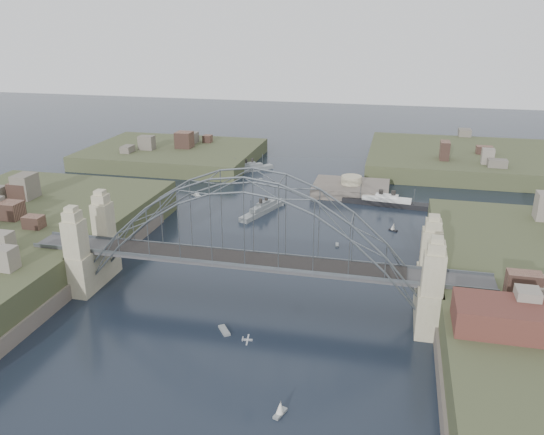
{
  "coord_description": "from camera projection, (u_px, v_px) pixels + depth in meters",
  "views": [
    {
      "loc": [
        24.31,
        -86.46,
        49.42
      ],
      "look_at": [
        0.0,
        18.0,
        10.0
      ],
      "focal_mm": 36.1,
      "sensor_mm": 36.0,
      "label": 1
    }
  ],
  "objects": [
    {
      "name": "ground",
      "position": [
        250.0,
        301.0,
        101.26
      ],
      "size": [
        500.0,
        500.0,
        0.0
      ],
      "primitive_type": "plane",
      "color": "black",
      "rests_on": "ground"
    },
    {
      "name": "bridge",
      "position": [
        249.0,
        239.0,
        97.01
      ],
      "size": [
        84.0,
        13.8,
        24.6
      ],
      "color": "#454547",
      "rests_on": "ground"
    },
    {
      "name": "headland_nw",
      "position": [
        173.0,
        159.0,
        199.63
      ],
      "size": [
        60.0,
        45.0,
        9.0
      ],
      "primitive_type": "cube",
      "color": "#3E4427",
      "rests_on": "ground"
    },
    {
      "name": "headland_ne",
      "position": [
        471.0,
        165.0,
        190.92
      ],
      "size": [
        70.0,
        55.0,
        9.5
      ],
      "primitive_type": "cube",
      "color": "#3E4427",
      "rests_on": "ground"
    },
    {
      "name": "fort_island",
      "position": [
        351.0,
        195.0,
        162.82
      ],
      "size": [
        22.0,
        16.0,
        9.4
      ],
      "color": "#5F564C",
      "rests_on": "ground"
    },
    {
      "name": "wharf_shed",
      "position": [
        529.0,
        320.0,
        75.65
      ],
      "size": [
        20.0,
        8.0,
        4.0
      ],
      "primitive_type": "cube",
      "color": "#592D26",
      "rests_on": "shore_east"
    },
    {
      "name": "naval_cruiser_near",
      "position": [
        263.0,
        209.0,
        146.63
      ],
      "size": [
        8.87,
        19.04,
        5.79
      ],
      "color": "gray",
      "rests_on": "ground"
    },
    {
      "name": "naval_cruiser_far",
      "position": [
        249.0,
        169.0,
        185.58
      ],
      "size": [
        14.27,
        13.99,
        5.93
      ],
      "color": "gray",
      "rests_on": "ground"
    },
    {
      "name": "ocean_liner",
      "position": [
        386.0,
        202.0,
        152.11
      ],
      "size": [
        24.69,
        5.91,
        6.01
      ],
      "color": "black",
      "rests_on": "ground"
    },
    {
      "name": "aeroplane",
      "position": [
        246.0,
        340.0,
        76.86
      ],
      "size": [
        1.52,
        2.78,
        0.4
      ],
      "color": "#A3A6AA"
    },
    {
      "name": "small_boat_a",
      "position": [
        197.0,
        260.0,
        117.97
      ],
      "size": [
        2.38,
        2.42,
        0.45
      ],
      "color": "white",
      "rests_on": "ground"
    },
    {
      "name": "small_boat_b",
      "position": [
        337.0,
        245.0,
        125.56
      ],
      "size": [
        0.91,
        2.11,
        0.45
      ],
      "color": "white",
      "rests_on": "ground"
    },
    {
      "name": "small_boat_c",
      "position": [
        224.0,
        331.0,
        91.3
      ],
      "size": [
        2.86,
        3.35,
        0.45
      ],
      "color": "white",
      "rests_on": "ground"
    },
    {
      "name": "small_boat_d",
      "position": [
        393.0,
        227.0,
        134.04
      ],
      "size": [
        2.22,
        1.81,
        2.38
      ],
      "color": "white",
      "rests_on": "ground"
    },
    {
      "name": "small_boat_e",
      "position": [
        195.0,
        195.0,
        160.86
      ],
      "size": [
        4.04,
        3.44,
        1.43
      ],
      "color": "white",
      "rests_on": "ground"
    },
    {
      "name": "small_boat_f",
      "position": [
        282.0,
        204.0,
        152.85
      ],
      "size": [
        1.4,
        1.9,
        1.43
      ],
      "color": "white",
      "rests_on": "ground"
    },
    {
      "name": "small_boat_g",
      "position": [
        280.0,
        409.0,
        71.96
      ],
      "size": [
        1.59,
        2.63,
        2.38
      ],
      "color": "white",
      "rests_on": "ground"
    },
    {
      "name": "small_boat_h",
      "position": [
        260.0,
        179.0,
        176.21
      ],
      "size": [
        1.75,
        2.03,
        0.45
      ],
      "color": "white",
      "rests_on": "ground"
    }
  ]
}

